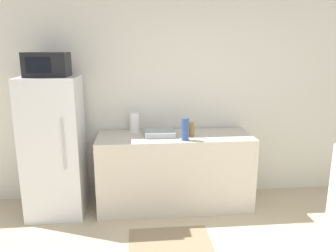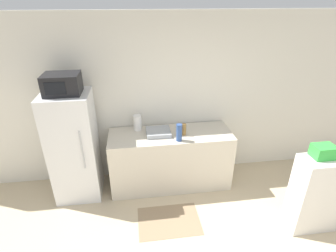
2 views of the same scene
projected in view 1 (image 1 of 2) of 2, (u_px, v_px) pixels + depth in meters
name	position (u px, v px, depth m)	size (l,w,h in m)	color
wall_back	(181.00, 98.00, 4.21)	(8.00, 0.06, 2.60)	silver
refrigerator	(54.00, 147.00, 3.78)	(0.64, 0.61, 1.62)	silver
microwave	(47.00, 64.00, 3.56)	(0.45, 0.37, 0.26)	black
counter	(175.00, 171.00, 4.03)	(1.85, 0.65, 0.91)	beige
sink_basin	(160.00, 133.00, 3.92)	(0.36, 0.33, 0.06)	#9EA3A8
bottle_tall	(185.00, 129.00, 3.69)	(0.08, 0.08, 0.26)	#2D4C8C
bottle_short	(192.00, 129.00, 3.86)	(0.06, 0.06, 0.18)	olive
paper_towel_roll	(135.00, 123.00, 4.04)	(0.12, 0.12, 0.24)	white
kitchen_rug	(170.00, 243.00, 3.32)	(0.84, 0.59, 0.01)	#937A5B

